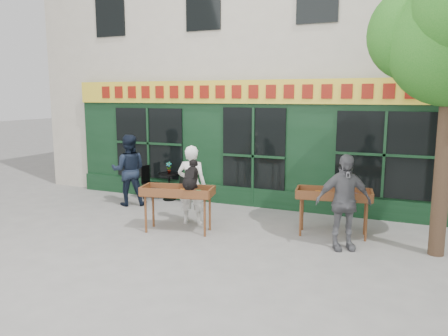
{
  "coord_description": "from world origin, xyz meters",
  "views": [
    {
      "loc": [
        3.76,
        -8.31,
        2.9
      ],
      "look_at": [
        -0.05,
        0.5,
        1.31
      ],
      "focal_mm": 35.0,
      "sensor_mm": 36.0,
      "label": 1
    }
  ],
  "objects_px": {
    "book_cart_right": "(334,197)",
    "man_right": "(343,202)",
    "woman": "(192,185)",
    "bistro_table": "(169,181)",
    "book_cart_center": "(178,194)",
    "dog": "(191,174)",
    "man_left": "(129,170)"
  },
  "relations": [
    {
      "from": "bistro_table",
      "to": "man_left",
      "type": "bearing_deg",
      "value": -127.87
    },
    {
      "from": "man_right",
      "to": "man_left",
      "type": "bearing_deg",
      "value": 139.45
    },
    {
      "from": "woman",
      "to": "bistro_table",
      "type": "bearing_deg",
      "value": -58.6
    },
    {
      "from": "woman",
      "to": "man_right",
      "type": "distance_m",
      "value": 3.43
    },
    {
      "from": "dog",
      "to": "woman",
      "type": "bearing_deg",
      "value": 105.26
    },
    {
      "from": "man_right",
      "to": "bistro_table",
      "type": "relative_size",
      "value": 2.41
    },
    {
      "from": "dog",
      "to": "man_left",
      "type": "xyz_separation_m",
      "value": [
        -2.7,
        1.59,
        -0.34
      ]
    },
    {
      "from": "book_cart_center",
      "to": "woman",
      "type": "relative_size",
      "value": 0.88
    },
    {
      "from": "book_cart_right",
      "to": "man_right",
      "type": "height_order",
      "value": "man_right"
    },
    {
      "from": "book_cart_right",
      "to": "man_right",
      "type": "bearing_deg",
      "value": -76.59
    },
    {
      "from": "man_right",
      "to": "bistro_table",
      "type": "xyz_separation_m",
      "value": [
        -5.06,
        2.14,
        -0.37
      ]
    },
    {
      "from": "man_left",
      "to": "book_cart_center",
      "type": "bearing_deg",
      "value": 116.63
    },
    {
      "from": "dog",
      "to": "man_right",
      "type": "height_order",
      "value": "man_right"
    },
    {
      "from": "book_cart_right",
      "to": "man_left",
      "type": "relative_size",
      "value": 0.83
    },
    {
      "from": "man_left",
      "to": "man_right",
      "type": "bearing_deg",
      "value": 137.66
    },
    {
      "from": "man_left",
      "to": "bistro_table",
      "type": "bearing_deg",
      "value": -158.06
    },
    {
      "from": "book_cart_center",
      "to": "man_right",
      "type": "relative_size",
      "value": 0.87
    },
    {
      "from": "bistro_table",
      "to": "book_cart_right",
      "type": "bearing_deg",
      "value": -16.29
    },
    {
      "from": "dog",
      "to": "bistro_table",
      "type": "bearing_deg",
      "value": 117.49
    },
    {
      "from": "dog",
      "to": "woman",
      "type": "relative_size",
      "value": 0.33
    },
    {
      "from": "book_cart_right",
      "to": "dog",
      "type": "bearing_deg",
      "value": -166.71
    },
    {
      "from": "book_cart_center",
      "to": "bistro_table",
      "type": "relative_size",
      "value": 2.1
    },
    {
      "from": "bistro_table",
      "to": "book_cart_center",
      "type": "bearing_deg",
      "value": -55.91
    },
    {
      "from": "woman",
      "to": "man_right",
      "type": "xyz_separation_m",
      "value": [
        3.41,
        -0.35,
        0.01
      ]
    },
    {
      "from": "book_cart_center",
      "to": "man_right",
      "type": "xyz_separation_m",
      "value": [
        3.41,
        0.3,
        0.09
      ]
    },
    {
      "from": "woman",
      "to": "book_cart_center",
      "type": "bearing_deg",
      "value": 78.69
    },
    {
      "from": "woman",
      "to": "bistro_table",
      "type": "xyz_separation_m",
      "value": [
        -1.65,
        1.79,
        -0.36
      ]
    },
    {
      "from": "man_right",
      "to": "bistro_table",
      "type": "distance_m",
      "value": 5.5
    },
    {
      "from": "woman",
      "to": "bistro_table",
      "type": "distance_m",
      "value": 2.46
    },
    {
      "from": "dog",
      "to": "man_right",
      "type": "relative_size",
      "value": 0.33
    },
    {
      "from": "man_right",
      "to": "man_left",
      "type": "distance_m",
      "value": 5.89
    },
    {
      "from": "woman",
      "to": "man_left",
      "type": "xyz_separation_m",
      "value": [
        -2.35,
        0.89,
        0.04
      ]
    }
  ]
}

